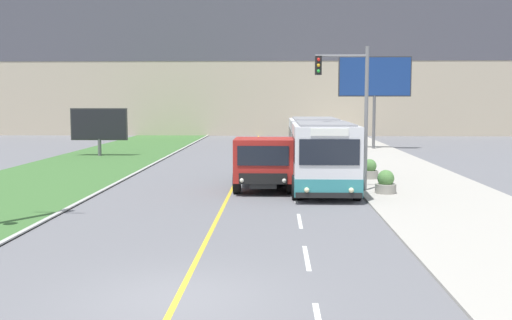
{
  "coord_description": "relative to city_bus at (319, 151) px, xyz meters",
  "views": [
    {
      "loc": [
        1.99,
        -11.6,
        3.97
      ],
      "look_at": [
        1.1,
        13.82,
        1.4
      ],
      "focal_mm": 42.0,
      "sensor_mm": 36.0,
      "label": 1
    }
  ],
  "objects": [
    {
      "name": "billboard_small",
      "position": [
        -14.46,
        13.36,
        0.66
      ],
      "size": [
        3.99,
        0.24,
        3.37
      ],
      "color": "#59595B",
      "rests_on": "ground_plane"
    },
    {
      "name": "car_distant",
      "position": [
        0.19,
        17.72,
        -0.85
      ],
      "size": [
        1.8,
        4.3,
        1.45
      ],
      "color": "maroon",
      "rests_on": "ground_plane"
    },
    {
      "name": "billboard_large",
      "position": [
        5.75,
        19.69,
        4.03
      ],
      "size": [
        5.72,
        0.24,
        7.36
      ],
      "color": "#59595B",
      "rests_on": "ground_plane"
    },
    {
      "name": "dump_truck",
      "position": [
        -2.53,
        -2.03,
        -0.32
      ],
      "size": [
        2.57,
        6.28,
        2.33
      ],
      "color": "black",
      "rests_on": "ground_plane"
    },
    {
      "name": "traffic_light_mast",
      "position": [
        1.21,
        -2.53,
        2.41
      ],
      "size": [
        2.28,
        0.32,
        6.22
      ],
      "color": "slate",
      "rests_on": "ground_plane"
    },
    {
      "name": "ground_plane",
      "position": [
        -3.96,
        -16.63,
        -1.54
      ],
      "size": [
        300.0,
        300.0,
        0.0
      ],
      "primitive_type": "plane",
      "color": "slate"
    },
    {
      "name": "city_bus",
      "position": [
        0.0,
        0.0,
        0.0
      ],
      "size": [
        2.73,
        11.8,
        3.02
      ],
      "color": "silver",
      "rests_on": "ground_plane"
    },
    {
      "name": "lane_marking_centre",
      "position": [
        -3.58,
        -14.26,
        -1.53
      ],
      "size": [
        2.88,
        140.0,
        0.01
      ],
      "color": "gold",
      "rests_on": "ground_plane"
    },
    {
      "name": "planter_round_second",
      "position": [
        2.63,
        1.36,
        -1.03
      ],
      "size": [
        0.84,
        0.84,
        0.96
      ],
      "color": "gray",
      "rests_on": "sidewalk_right"
    },
    {
      "name": "planter_round_near",
      "position": [
        2.58,
        -3.33,
        -1.03
      ],
      "size": [
        0.87,
        0.87,
        0.98
      ],
      "color": "gray",
      "rests_on": "sidewalk_right"
    },
    {
      "name": "apartment_block_background",
      "position": [
        -3.96,
        41.36,
        10.11
      ],
      "size": [
        80.0,
        8.04,
        23.28
      ],
      "color": "#BCAD93",
      "rests_on": "ground_plane"
    }
  ]
}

